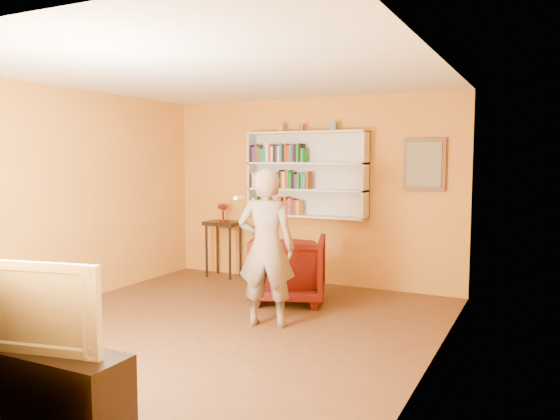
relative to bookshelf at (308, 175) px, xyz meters
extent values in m
cube|color=#472B16|center=(0.00, -2.41, -1.65)|extent=(5.30, 5.80, 0.12)
cube|color=#C07923|center=(0.00, 0.11, -0.24)|extent=(5.30, 0.04, 2.70)
cube|color=#C07923|center=(0.00, -4.93, -0.24)|extent=(5.30, 0.04, 2.70)
cube|color=#C07923|center=(-2.27, -2.41, -0.24)|extent=(0.04, 5.80, 2.70)
cube|color=#C07923|center=(2.27, -2.41, -0.24)|extent=(0.04, 5.80, 2.70)
cube|color=silver|center=(0.00, -2.41, 1.14)|extent=(5.30, 5.80, 0.06)
cube|color=silver|center=(0.00, 0.07, 0.01)|extent=(1.80, 0.03, 1.20)
cube|color=silver|center=(-0.89, -0.06, 0.01)|extent=(0.03, 0.28, 1.20)
cube|color=silver|center=(0.89, -0.06, 0.01)|extent=(0.03, 0.28, 1.20)
cube|color=silver|center=(0.00, -0.06, -0.59)|extent=(1.80, 0.28, 0.03)
cube|color=silver|center=(0.00, -0.06, -0.21)|extent=(1.80, 0.28, 0.03)
cube|color=silver|center=(0.00, -0.06, 0.17)|extent=(1.80, 0.28, 0.03)
cube|color=silver|center=(0.00, -0.06, 0.61)|extent=(1.80, 0.28, 0.03)
cube|color=#47256F|center=(-0.84, -0.10, -0.46)|extent=(0.03, 0.19, 0.23)
cube|color=white|center=(-0.81, -0.12, -0.47)|extent=(0.04, 0.14, 0.23)
cube|color=#1D8225|center=(-0.76, -0.10, -0.46)|extent=(0.04, 0.18, 0.25)
cube|color=#A35420|center=(-0.71, -0.11, -0.48)|extent=(0.04, 0.16, 0.19)
cube|color=#9F2D18|center=(-0.67, -0.12, -0.45)|extent=(0.04, 0.14, 0.26)
cube|color=#207277|center=(-0.63, -0.10, -0.46)|extent=(0.03, 0.18, 0.23)
cube|color=#207277|center=(-0.60, -0.11, -0.46)|extent=(0.03, 0.16, 0.23)
cube|color=navy|center=(-0.56, -0.10, -0.47)|extent=(0.04, 0.19, 0.22)
cube|color=#B98A20|center=(-0.51, -0.10, -0.47)|extent=(0.04, 0.18, 0.22)
cube|color=brown|center=(-0.47, -0.10, -0.46)|extent=(0.03, 0.18, 0.23)
cube|color=#B98A20|center=(-0.44, -0.12, -0.46)|extent=(0.03, 0.14, 0.24)
cube|color=#A35420|center=(-0.41, -0.10, -0.46)|extent=(0.04, 0.18, 0.25)
cube|color=brown|center=(-0.37, -0.11, -0.46)|extent=(0.04, 0.16, 0.25)
cube|color=#B98A20|center=(-0.32, -0.12, -0.48)|extent=(0.04, 0.14, 0.20)
cube|color=brown|center=(-0.28, -0.10, -0.45)|extent=(0.04, 0.17, 0.26)
cube|color=#9F2D18|center=(-0.24, -0.11, -0.47)|extent=(0.03, 0.16, 0.22)
cube|color=#A35420|center=(-0.21, -0.11, -0.46)|extent=(0.04, 0.15, 0.24)
cube|color=#47256F|center=(-0.16, -0.10, -0.47)|extent=(0.04, 0.17, 0.23)
cube|color=#9F2D18|center=(-0.12, -0.11, -0.47)|extent=(0.04, 0.16, 0.22)
cube|color=#B98A20|center=(-0.08, -0.11, -0.47)|extent=(0.04, 0.15, 0.21)
cube|color=black|center=(-0.84, -0.12, -0.10)|extent=(0.03, 0.15, 0.19)
cube|color=white|center=(-0.81, -0.12, -0.09)|extent=(0.03, 0.15, 0.22)
cube|color=#B98A20|center=(-0.76, -0.10, -0.07)|extent=(0.04, 0.19, 0.25)
cube|color=white|center=(-0.72, -0.10, -0.10)|extent=(0.03, 0.19, 0.20)
cube|color=navy|center=(-0.69, -0.11, -0.08)|extent=(0.02, 0.17, 0.24)
cube|color=#1D8225|center=(-0.66, -0.11, -0.10)|extent=(0.02, 0.17, 0.19)
cube|color=#1D8225|center=(-0.63, -0.10, -0.10)|extent=(0.03, 0.18, 0.20)
cube|color=#47256F|center=(-0.59, -0.11, -0.10)|extent=(0.04, 0.16, 0.20)
cube|color=#9F2D18|center=(-0.55, -0.12, -0.09)|extent=(0.03, 0.14, 0.22)
cube|color=#9F2D18|center=(-0.52, -0.11, -0.08)|extent=(0.03, 0.15, 0.25)
cube|color=#B98A20|center=(-0.48, -0.10, -0.10)|extent=(0.03, 0.18, 0.21)
cube|color=#47256F|center=(-0.45, -0.12, -0.08)|extent=(0.03, 0.14, 0.23)
cube|color=#207277|center=(-0.41, -0.10, -0.10)|extent=(0.04, 0.19, 0.21)
cube|color=black|center=(-0.37, -0.11, -0.07)|extent=(0.03, 0.16, 0.27)
cube|color=#A35420|center=(-0.33, -0.10, -0.08)|extent=(0.02, 0.17, 0.25)
cube|color=white|center=(-0.30, -0.10, -0.08)|extent=(0.03, 0.19, 0.24)
cube|color=#9F2D18|center=(-0.26, -0.12, -0.07)|extent=(0.03, 0.15, 0.26)
cube|color=#1D8225|center=(-0.23, -0.12, -0.07)|extent=(0.02, 0.15, 0.27)
cube|color=#1D8225|center=(-0.20, -0.12, -0.08)|extent=(0.02, 0.15, 0.24)
cube|color=black|center=(-0.16, -0.12, -0.08)|extent=(0.04, 0.14, 0.24)
cube|color=#47256F|center=(-0.12, -0.10, -0.09)|extent=(0.04, 0.17, 0.21)
cube|color=#1D8225|center=(-0.08, -0.12, -0.09)|extent=(0.03, 0.15, 0.22)
cube|color=black|center=(-0.05, -0.12, -0.09)|extent=(0.02, 0.15, 0.21)
cube|color=#207277|center=(-0.02, -0.10, -0.08)|extent=(0.03, 0.19, 0.24)
cube|color=#207277|center=(0.02, -0.12, -0.09)|extent=(0.03, 0.14, 0.22)
cube|color=brown|center=(0.06, -0.11, -0.07)|extent=(0.04, 0.15, 0.26)
cube|color=black|center=(-0.84, -0.10, 0.31)|extent=(0.03, 0.18, 0.25)
cube|color=#47256F|center=(-0.80, -0.10, 0.29)|extent=(0.03, 0.18, 0.22)
cube|color=#47256F|center=(-0.77, -0.10, 0.31)|extent=(0.03, 0.19, 0.26)
cube|color=brown|center=(-0.73, -0.11, 0.30)|extent=(0.03, 0.16, 0.23)
cube|color=#1D8225|center=(-0.70, -0.11, 0.28)|extent=(0.03, 0.16, 0.21)
cube|color=#207277|center=(-0.66, -0.11, 0.28)|extent=(0.04, 0.15, 0.19)
cube|color=#207277|center=(-0.62, -0.11, 0.29)|extent=(0.04, 0.15, 0.22)
cube|color=white|center=(-0.57, -0.11, 0.31)|extent=(0.04, 0.15, 0.27)
cube|color=#9F2D18|center=(-0.53, -0.10, 0.31)|extent=(0.04, 0.17, 0.26)
cube|color=white|center=(-0.49, -0.11, 0.29)|extent=(0.03, 0.16, 0.23)
cube|color=black|center=(-0.45, -0.11, 0.31)|extent=(0.04, 0.17, 0.26)
cube|color=#47256F|center=(-0.42, -0.11, 0.30)|extent=(0.02, 0.15, 0.24)
cube|color=white|center=(-0.39, -0.12, 0.29)|extent=(0.03, 0.14, 0.23)
cube|color=#207277|center=(-0.35, -0.12, 0.31)|extent=(0.03, 0.14, 0.27)
cube|color=black|center=(-0.31, -0.12, 0.30)|extent=(0.03, 0.14, 0.24)
cube|color=brown|center=(-0.28, -0.11, 0.31)|extent=(0.03, 0.17, 0.27)
cube|color=brown|center=(-0.23, -0.10, 0.30)|extent=(0.03, 0.18, 0.24)
cube|color=#207277|center=(-0.19, -0.10, 0.31)|extent=(0.03, 0.19, 0.25)
cube|color=#47256F|center=(-0.16, -0.11, 0.31)|extent=(0.02, 0.16, 0.26)
cube|color=black|center=(-0.13, -0.10, 0.31)|extent=(0.04, 0.17, 0.26)
cube|color=#1D8225|center=(-0.09, -0.11, 0.31)|extent=(0.03, 0.15, 0.25)
cube|color=black|center=(-0.05, -0.10, 0.31)|extent=(0.03, 0.18, 0.27)
cube|color=#1D8225|center=(-0.02, -0.10, 0.28)|extent=(0.04, 0.18, 0.20)
cube|color=#B06B32|center=(-0.40, -0.06, 0.68)|extent=(0.08, 0.08, 0.12)
cube|color=maroon|center=(-0.07, -0.06, 0.67)|extent=(0.07, 0.07, 0.10)
cube|color=slate|center=(0.41, -0.06, 0.68)|extent=(0.09, 0.09, 0.12)
cube|color=#503017|center=(1.65, 0.06, 0.16)|extent=(0.55, 0.04, 0.70)
cube|color=gray|center=(1.65, 0.03, 0.16)|extent=(0.45, 0.02, 0.58)
cylinder|color=black|center=(-1.56, -0.31, -1.19)|extent=(0.04, 0.04, 0.81)
cylinder|color=black|center=(-1.14, -0.31, -1.19)|extent=(0.04, 0.04, 0.81)
cylinder|color=black|center=(-1.56, -0.01, -1.19)|extent=(0.04, 0.04, 0.81)
cylinder|color=black|center=(-1.14, -0.01, -1.19)|extent=(0.04, 0.04, 0.81)
cube|color=black|center=(-1.35, -0.16, -0.76)|extent=(0.53, 0.40, 0.06)
cylinder|color=maroon|center=(-1.35, -0.16, -0.72)|extent=(0.12, 0.12, 0.02)
cylinder|color=maroon|center=(-1.35, -0.16, -0.64)|extent=(0.03, 0.03, 0.15)
ellipsoid|color=maroon|center=(-1.35, -0.16, -0.51)|extent=(0.16, 0.16, 0.10)
cylinder|color=beige|center=(-1.27, -0.16, -0.52)|extent=(0.01, 0.01, 0.12)
cylinder|color=beige|center=(-1.28, -0.12, -0.52)|extent=(0.01, 0.01, 0.12)
cylinder|color=beige|center=(-1.31, -0.09, -0.52)|extent=(0.01, 0.01, 0.12)
cylinder|color=beige|center=(-1.35, -0.08, -0.52)|extent=(0.01, 0.01, 0.12)
cylinder|color=beige|center=(-1.39, -0.09, -0.52)|extent=(0.01, 0.01, 0.12)
cylinder|color=beige|center=(-1.42, -0.12, -0.52)|extent=(0.01, 0.01, 0.12)
cylinder|color=beige|center=(-1.43, -0.16, -0.52)|extent=(0.01, 0.01, 0.12)
cylinder|color=beige|center=(-1.42, -0.20, -0.52)|extent=(0.01, 0.01, 0.12)
cylinder|color=beige|center=(-1.39, -0.23, -0.52)|extent=(0.01, 0.01, 0.12)
cylinder|color=beige|center=(-1.35, -0.24, -0.52)|extent=(0.01, 0.01, 0.12)
cylinder|color=beige|center=(-1.31, -0.23, -0.52)|extent=(0.01, 0.01, 0.12)
cylinder|color=beige|center=(-1.28, -0.20, -0.52)|extent=(0.01, 0.01, 0.12)
imported|color=#400404|center=(0.19, -1.05, -1.17)|extent=(1.17, 1.19, 0.85)
imported|color=#726154|center=(0.42, -2.09, -0.73)|extent=(0.72, 0.56, 1.73)
cube|color=white|center=(0.30, -2.46, -0.17)|extent=(0.04, 0.15, 0.04)
cube|color=black|center=(-0.02, -4.66, -1.35)|extent=(1.38, 0.41, 0.49)
imported|color=black|center=(-0.02, -4.66, -0.78)|extent=(1.12, 0.37, 0.64)
camera|label=1|loc=(3.15, -7.25, 0.23)|focal=35.00mm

